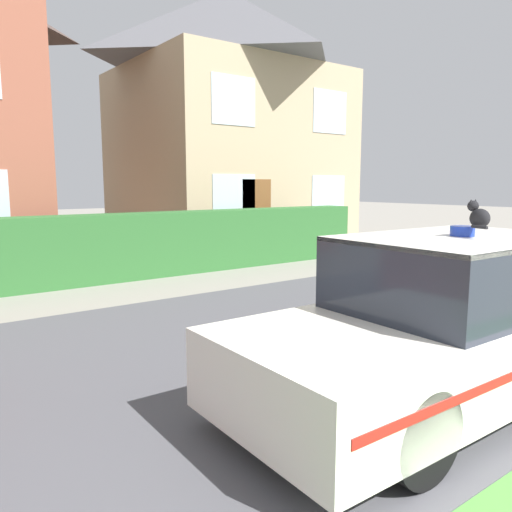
# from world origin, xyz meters

# --- Properties ---
(road_strip) EXTENTS (28.00, 6.14, 0.01)m
(road_strip) POSITION_xyz_m (0.00, 4.12, 0.01)
(road_strip) COLOR #4C4C51
(road_strip) RESTS_ON ground
(garden_hedge) EXTENTS (12.20, 0.75, 1.36)m
(garden_hedge) POSITION_xyz_m (1.09, 9.40, 0.68)
(garden_hedge) COLOR #2D662D
(garden_hedge) RESTS_ON ground
(police_car) EXTENTS (4.60, 1.77, 1.57)m
(police_car) POSITION_xyz_m (1.12, 2.06, 0.71)
(police_car) COLOR black
(police_car) RESTS_ON road_strip
(cat) EXTENTS (0.20, 0.26, 0.25)m
(cat) POSITION_xyz_m (1.15, 1.89, 1.69)
(cat) COLOR black
(cat) RESTS_ON police_car
(house_right) EXTENTS (6.87, 6.30, 8.22)m
(house_right) POSITION_xyz_m (6.51, 13.94, 4.19)
(house_right) COLOR tan
(house_right) RESTS_ON ground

